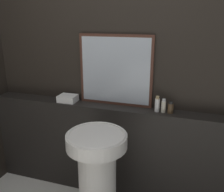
{
  "coord_description": "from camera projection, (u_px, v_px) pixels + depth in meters",
  "views": [
    {
      "loc": [
        0.73,
        -0.68,
        1.75
      ],
      "look_at": [
        0.07,
        1.34,
        1.08
      ],
      "focal_mm": 40.0,
      "sensor_mm": 36.0,
      "label": 1
    }
  ],
  "objects": [
    {
      "name": "towel_stack",
      "position": [
        68.0,
        98.0,
        2.49
      ],
      "size": [
        0.18,
        0.15,
        0.07
      ],
      "color": "white",
      "rests_on": "vanity_counter"
    },
    {
      "name": "mirror",
      "position": [
        115.0,
        71.0,
        2.33
      ],
      "size": [
        0.71,
        0.03,
        0.67
      ],
      "color": "#47281E",
      "rests_on": "vanity_counter"
    },
    {
      "name": "shampoo_bottle",
      "position": [
        157.0,
        104.0,
        2.22
      ],
      "size": [
        0.04,
        0.04,
        0.15
      ],
      "color": "white",
      "rests_on": "vanity_counter"
    },
    {
      "name": "lotion_bottle",
      "position": [
        171.0,
        108.0,
        2.19
      ],
      "size": [
        0.05,
        0.05,
        0.1
      ],
      "color": "#4C3823",
      "rests_on": "vanity_counter"
    },
    {
      "name": "vanity_counter",
      "position": [
        108.0,
        150.0,
        2.52
      ],
      "size": [
        2.46,
        0.19,
        0.94
      ],
      "color": "black",
      "rests_on": "ground_plane"
    },
    {
      "name": "conditioner_bottle",
      "position": [
        164.0,
        106.0,
        2.21
      ],
      "size": [
        0.04,
        0.04,
        0.12
      ],
      "color": "beige",
      "rests_on": "vanity_counter"
    },
    {
      "name": "wall_back",
      "position": [
        112.0,
        72.0,
        2.4
      ],
      "size": [
        8.0,
        0.06,
        2.5
      ],
      "color": "black",
      "rests_on": "ground_plane"
    },
    {
      "name": "pedestal_sink",
      "position": [
        97.0,
        175.0,
        2.05
      ],
      "size": [
        0.48,
        0.48,
        0.89
      ],
      "color": "silver",
      "rests_on": "ground_plane"
    }
  ]
}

